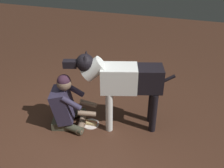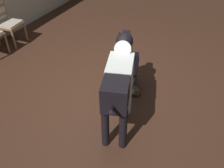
{
  "view_description": "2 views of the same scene",
  "coord_description": "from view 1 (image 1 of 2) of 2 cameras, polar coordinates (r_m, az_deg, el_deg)",
  "views": [
    {
      "loc": [
        -1.43,
        2.47,
        2.58
      ],
      "look_at": [
        -0.46,
        -0.59,
        0.7
      ],
      "focal_mm": 42.33,
      "sensor_mm": 36.0,
      "label": 1
    },
    {
      "loc": [
        -2.95,
        -1.59,
        2.66
      ],
      "look_at": [
        -0.34,
        -0.36,
        0.42
      ],
      "focal_mm": 39.3,
      "sensor_mm": 36.0,
      "label": 2
    }
  ],
  "objects": [
    {
      "name": "large_dog",
      "position": [
        3.65,
        2.38,
        0.67
      ],
      "size": [
        1.49,
        0.58,
        1.19
      ],
      "color": "silver",
      "rests_on": "ground"
    },
    {
      "name": "person_sitting_on_floor",
      "position": [
        3.94,
        -9.81,
        -4.53
      ],
      "size": [
        0.73,
        0.59,
        0.86
      ],
      "color": "#444535",
      "rests_on": "ground"
    },
    {
      "name": "ground_plane",
      "position": [
        3.85,
        -9.41,
        -12.24
      ],
      "size": [
        13.04,
        13.04,
        0.0
      ],
      "primitive_type": "plane",
      "color": "#43271B"
    },
    {
      "name": "hot_dog_on_plate",
      "position": [
        4.09,
        -4.62,
        -8.4
      ],
      "size": [
        0.25,
        0.25,
        0.06
      ],
      "color": "silver",
      "rests_on": "ground"
    }
  ]
}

